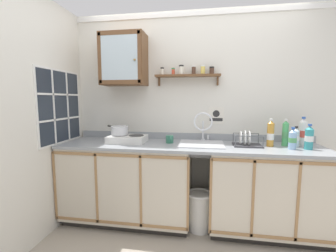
{
  "coord_description": "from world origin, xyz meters",
  "views": [
    {
      "loc": [
        0.17,
        -2.1,
        1.42
      ],
      "look_at": [
        -0.25,
        0.46,
        1.11
      ],
      "focal_mm": 24.04,
      "sensor_mm": 36.0,
      "label": 1
    }
  ],
  "objects_px": {
    "bottle_water_blue_0": "(292,139)",
    "bottle_detergent_teal_3": "(309,138)",
    "bottle_water_clear_1": "(296,138)",
    "hot_plate_stove": "(128,139)",
    "bottle_opaque_white_5": "(303,133)",
    "dish_rack": "(246,142)",
    "wall_cabinet": "(124,60)",
    "mug": "(170,139)",
    "saucepan": "(120,130)",
    "sink": "(202,143)",
    "bottle_juice_amber_4": "(270,134)",
    "trash_bin": "(199,210)",
    "warning_sign": "(216,116)",
    "bottle_soda_green_2": "(285,134)"
  },
  "relations": [
    {
      "from": "bottle_water_blue_0",
      "to": "bottle_detergent_teal_3",
      "type": "height_order",
      "value": "bottle_detergent_teal_3"
    },
    {
      "from": "bottle_water_clear_1",
      "to": "hot_plate_stove",
      "type": "bearing_deg",
      "value": -179.17
    },
    {
      "from": "hot_plate_stove",
      "to": "bottle_opaque_white_5",
      "type": "relative_size",
      "value": 1.35
    },
    {
      "from": "dish_rack",
      "to": "wall_cabinet",
      "type": "relative_size",
      "value": 0.49
    },
    {
      "from": "bottle_opaque_white_5",
      "to": "mug",
      "type": "height_order",
      "value": "bottle_opaque_white_5"
    },
    {
      "from": "dish_rack",
      "to": "bottle_opaque_white_5",
      "type": "bearing_deg",
      "value": 7.8
    },
    {
      "from": "saucepan",
      "to": "sink",
      "type": "bearing_deg",
      "value": 0.94
    },
    {
      "from": "sink",
      "to": "bottle_detergent_teal_3",
      "type": "relative_size",
      "value": 1.9
    },
    {
      "from": "sink",
      "to": "saucepan",
      "type": "xyz_separation_m",
      "value": [
        -0.95,
        -0.02,
        0.13
      ]
    },
    {
      "from": "hot_plate_stove",
      "to": "mug",
      "type": "relative_size",
      "value": 3.46
    },
    {
      "from": "bottle_opaque_white_5",
      "to": "dish_rack",
      "type": "relative_size",
      "value": 1.07
    },
    {
      "from": "hot_plate_stove",
      "to": "bottle_detergent_teal_3",
      "type": "relative_size",
      "value": 1.66
    },
    {
      "from": "bottle_water_blue_0",
      "to": "bottle_juice_amber_4",
      "type": "distance_m",
      "value": 0.21
    },
    {
      "from": "dish_rack",
      "to": "saucepan",
      "type": "bearing_deg",
      "value": 179.85
    },
    {
      "from": "dish_rack",
      "to": "trash_bin",
      "type": "xyz_separation_m",
      "value": [
        -0.48,
        -0.11,
        -0.75
      ]
    },
    {
      "from": "bottle_opaque_white_5",
      "to": "bottle_juice_amber_4",
      "type": "bearing_deg",
      "value": -169.14
    },
    {
      "from": "bottle_juice_amber_4",
      "to": "dish_rack",
      "type": "relative_size",
      "value": 1.01
    },
    {
      "from": "bottle_juice_amber_4",
      "to": "mug",
      "type": "distance_m",
      "value": 1.08
    },
    {
      "from": "wall_cabinet",
      "to": "mug",
      "type": "bearing_deg",
      "value": -11.68
    },
    {
      "from": "bottle_water_clear_1",
      "to": "dish_rack",
      "type": "height_order",
      "value": "bottle_water_clear_1"
    },
    {
      "from": "sink",
      "to": "wall_cabinet",
      "type": "xyz_separation_m",
      "value": [
        -0.92,
        0.12,
        0.95
      ]
    },
    {
      "from": "hot_plate_stove",
      "to": "wall_cabinet",
      "type": "xyz_separation_m",
      "value": [
        -0.08,
        0.16,
        0.91
      ]
    },
    {
      "from": "bottle_water_clear_1",
      "to": "bottle_water_blue_0",
      "type": "bearing_deg",
      "value": -123.34
    },
    {
      "from": "warning_sign",
      "to": "bottle_soda_green_2",
      "type": "bearing_deg",
      "value": -17.11
    },
    {
      "from": "bottle_detergent_teal_3",
      "to": "dish_rack",
      "type": "xyz_separation_m",
      "value": [
        -0.58,
        0.08,
        -0.07
      ]
    },
    {
      "from": "bottle_water_blue_0",
      "to": "warning_sign",
      "type": "xyz_separation_m",
      "value": [
        -0.73,
        0.38,
        0.2
      ]
    },
    {
      "from": "bottle_soda_green_2",
      "to": "sink",
      "type": "bearing_deg",
      "value": -176.96
    },
    {
      "from": "hot_plate_stove",
      "to": "mug",
      "type": "height_order",
      "value": "mug"
    },
    {
      "from": "bottle_soda_green_2",
      "to": "dish_rack",
      "type": "xyz_separation_m",
      "value": [
        -0.4,
        -0.07,
        -0.09
      ]
    },
    {
      "from": "bottle_water_blue_0",
      "to": "mug",
      "type": "bearing_deg",
      "value": 174.41
    },
    {
      "from": "sink",
      "to": "bottle_water_blue_0",
      "type": "xyz_separation_m",
      "value": [
        0.89,
        -0.12,
        0.09
      ]
    },
    {
      "from": "saucepan",
      "to": "dish_rack",
      "type": "xyz_separation_m",
      "value": [
        1.42,
        -0.0,
        -0.1
      ]
    },
    {
      "from": "sink",
      "to": "dish_rack",
      "type": "bearing_deg",
      "value": -2.34
    },
    {
      "from": "bottle_water_blue_0",
      "to": "mug",
      "type": "height_order",
      "value": "bottle_water_blue_0"
    },
    {
      "from": "bottle_juice_amber_4",
      "to": "wall_cabinet",
      "type": "xyz_separation_m",
      "value": [
        -1.64,
        0.13,
        0.82
      ]
    },
    {
      "from": "hot_plate_stove",
      "to": "bottle_opaque_white_5",
      "type": "height_order",
      "value": "bottle_opaque_white_5"
    },
    {
      "from": "bottle_soda_green_2",
      "to": "trash_bin",
      "type": "distance_m",
      "value": 1.23
    },
    {
      "from": "bottle_water_blue_0",
      "to": "bottle_opaque_white_5",
      "type": "relative_size",
      "value": 0.71
    },
    {
      "from": "mug",
      "to": "wall_cabinet",
      "type": "bearing_deg",
      "value": 168.32
    },
    {
      "from": "sink",
      "to": "trash_bin",
      "type": "height_order",
      "value": "sink"
    },
    {
      "from": "bottle_water_blue_0",
      "to": "bottle_opaque_white_5",
      "type": "bearing_deg",
      "value": 47.95
    },
    {
      "from": "warning_sign",
      "to": "wall_cabinet",
      "type": "bearing_deg",
      "value": -172.44
    },
    {
      "from": "bottle_water_clear_1",
      "to": "dish_rack",
      "type": "distance_m",
      "value": 0.49
    },
    {
      "from": "bottle_water_blue_0",
      "to": "bottle_soda_green_2",
      "type": "bearing_deg",
      "value": 95.11
    },
    {
      "from": "mug",
      "to": "trash_bin",
      "type": "distance_m",
      "value": 0.84
    },
    {
      "from": "hot_plate_stove",
      "to": "dish_rack",
      "type": "xyz_separation_m",
      "value": [
        1.31,
        0.02,
        0.0
      ]
    },
    {
      "from": "saucepan",
      "to": "mug",
      "type": "distance_m",
      "value": 0.59
    },
    {
      "from": "hot_plate_stove",
      "to": "saucepan",
      "type": "distance_m",
      "value": 0.14
    },
    {
      "from": "trash_bin",
      "to": "bottle_soda_green_2",
      "type": "bearing_deg",
      "value": 10.99
    },
    {
      "from": "hot_plate_stove",
      "to": "bottle_soda_green_2",
      "type": "distance_m",
      "value": 1.72
    }
  ]
}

